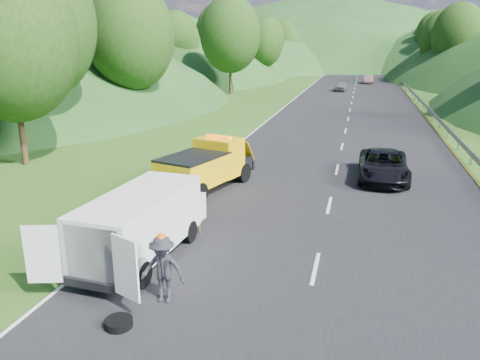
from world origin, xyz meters
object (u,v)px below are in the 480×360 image
(tow_truck, at_px, (207,165))
(child, at_px, (198,233))
(worker, at_px, (164,301))
(woman, at_px, (164,211))
(passing_suv, at_px, (382,180))
(white_van, at_px, (143,221))
(suitcase, at_px, (110,214))
(spare_tire, at_px, (119,327))

(tow_truck, relative_size, child, 6.20)
(child, xyz_separation_m, worker, (0.69, -4.67, 0.00))
(woman, distance_m, worker, 7.11)
(passing_suv, bearing_deg, white_van, -124.48)
(tow_truck, xyz_separation_m, white_van, (0.34, -7.55, 0.08))
(child, bearing_deg, white_van, -106.67)
(child, xyz_separation_m, passing_suv, (6.78, 8.88, 0.00))
(woman, relative_size, worker, 0.81)
(white_van, relative_size, woman, 4.21)
(worker, bearing_deg, child, 96.40)
(white_van, height_order, woman, white_van)
(suitcase, bearing_deg, spare_tire, -59.29)
(woman, bearing_deg, spare_tire, 168.25)
(white_van, xyz_separation_m, spare_tire, (1.08, -3.72, -1.25))
(suitcase, height_order, spare_tire, suitcase)
(tow_truck, distance_m, woman, 3.64)
(white_van, height_order, suitcase, white_van)
(child, bearing_deg, worker, -75.18)
(suitcase, relative_size, spare_tire, 0.89)
(white_van, height_order, spare_tire, white_van)
(child, height_order, spare_tire, child)
(child, xyz_separation_m, suitcase, (-3.68, 0.29, 0.31))
(woman, xyz_separation_m, worker, (2.80, -6.53, 0.00))
(spare_tire, bearing_deg, passing_suv, 65.87)
(suitcase, height_order, passing_suv, passing_suv)
(child, distance_m, suitcase, 3.70)
(woman, relative_size, suitcase, 2.45)
(child, bearing_deg, tow_truck, 110.68)
(tow_truck, height_order, spare_tire, tow_truck)
(woman, bearing_deg, child, -158.72)
(white_van, bearing_deg, child, 70.67)
(tow_truck, bearing_deg, spare_tire, -66.52)
(suitcase, bearing_deg, woman, 45.03)
(woman, bearing_deg, white_van, 167.63)
(tow_truck, bearing_deg, suitcase, -99.19)
(white_van, height_order, worker, white_van)
(white_van, xyz_separation_m, worker, (1.69, -2.34, -1.25))
(tow_truck, xyz_separation_m, passing_suv, (8.12, 3.66, -1.17))
(tow_truck, height_order, white_van, tow_truck)
(white_van, xyz_separation_m, passing_suv, (7.78, 11.21, -1.25))
(suitcase, bearing_deg, worker, -48.61)
(tow_truck, height_order, woman, tow_truck)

